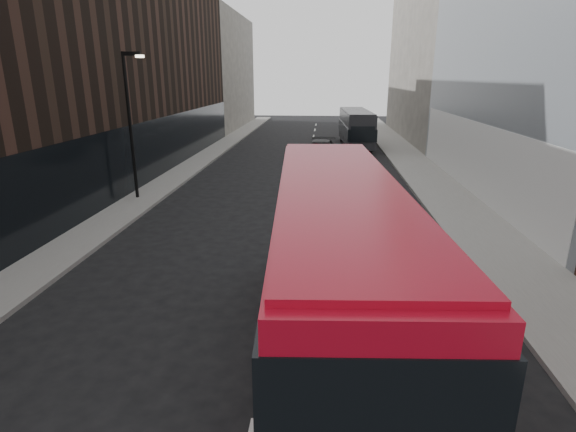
% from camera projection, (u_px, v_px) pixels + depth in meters
% --- Properties ---
extents(sidewalk_right, '(3.00, 80.00, 0.15)m').
position_uv_depth(sidewalk_right, '(424.00, 175.00, 28.37)').
color(sidewalk_right, slate).
rests_on(sidewalk_right, ground).
extents(sidewalk_left, '(2.00, 80.00, 0.15)m').
position_uv_depth(sidewalk_left, '(185.00, 171.00, 29.57)').
color(sidewalk_left, slate).
rests_on(sidewalk_left, ground).
extents(building_victorian, '(6.50, 24.00, 21.00)m').
position_uv_depth(building_victorian, '(433.00, 37.00, 43.30)').
color(building_victorian, '#605B54').
rests_on(building_victorian, ground).
extents(building_left_mid, '(5.00, 24.00, 14.00)m').
position_uv_depth(building_left_mid, '(151.00, 62.00, 32.53)').
color(building_left_mid, black).
rests_on(building_left_mid, ground).
extents(building_left_far, '(5.00, 20.00, 13.00)m').
position_uv_depth(building_left_far, '(220.00, 72.00, 53.61)').
color(building_left_far, '#605B54').
rests_on(building_left_far, ground).
extents(street_lamp, '(1.06, 0.22, 7.00)m').
position_uv_depth(street_lamp, '(131.00, 117.00, 21.70)').
color(street_lamp, black).
rests_on(street_lamp, sidewalk_left).
extents(red_bus, '(3.03, 10.34, 4.13)m').
position_uv_depth(red_bus, '(336.00, 268.00, 9.19)').
color(red_bus, maroon).
rests_on(red_bus, ground).
extents(grey_bus, '(2.78, 9.92, 3.18)m').
position_uv_depth(grey_bus, '(356.00, 127.00, 39.91)').
color(grey_bus, black).
rests_on(grey_bus, ground).
extents(car_a, '(2.12, 4.25, 1.39)m').
position_uv_depth(car_a, '(402.00, 232.00, 16.09)').
color(car_a, black).
rests_on(car_a, ground).
extents(car_b, '(1.76, 3.91, 1.24)m').
position_uv_depth(car_b, '(323.00, 188.00, 22.86)').
color(car_b, '#989BA0').
rests_on(car_b, ground).
extents(car_c, '(2.64, 5.52, 1.55)m').
position_uv_depth(car_c, '(321.00, 152.00, 32.74)').
color(car_c, black).
rests_on(car_c, ground).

